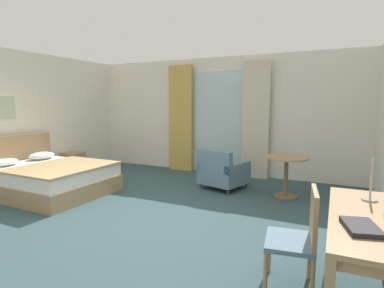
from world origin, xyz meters
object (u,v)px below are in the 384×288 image
Objects in this scene: writing_desk at (367,228)px; armchair_by_window at (222,172)px; bed at (48,178)px; desk_chair at (300,234)px; framed_picture at (6,107)px; closed_book at (361,227)px; nightstand at (73,163)px; round_cafe_table at (286,167)px.

writing_desk reaches higher than armchair_by_window.
writing_desk is at bearing -13.52° from bed.
writing_desk is 1.71× the size of desk_chair.
desk_chair reaches higher than writing_desk.
bed is at bearing -148.75° from armchair_by_window.
closed_book is at bearing -14.25° from framed_picture.
bed is 4.11× the size of nightstand.
closed_book reaches higher than nightstand.
framed_picture is (-1.03, -0.00, 1.26)m from bed.
bed is at bearing 166.48° from writing_desk.
closed_book reaches higher than writing_desk.
nightstand is 0.54× the size of armchair_by_window.
framed_picture is (-5.92, 1.50, 0.75)m from closed_book.
writing_desk is 0.52m from desk_chair.
bed is 6.52× the size of closed_book.
armchair_by_window is at bearing 128.02° from writing_desk.
round_cafe_table is at bearing 3.68° from nightstand.
nightstand is at bearing -174.79° from armchair_by_window.
desk_chair is 0.99× the size of armchair_by_window.
desk_chair is 0.64m from closed_book.
desk_chair is (-0.49, 0.07, -0.17)m from writing_desk.
armchair_by_window reaches higher than nightstand.
desk_chair reaches higher than nightstand.
desk_chair is at bearing -57.98° from armchair_by_window.
writing_desk is 3.69× the size of framed_picture.
nightstand is at bearing 138.34° from closed_book.
bed reaches higher than desk_chair.
round_cafe_table is at bearing 22.73° from bed.
framed_picture is (-5.98, 1.19, 0.86)m from writing_desk.
nightstand is 1.58× the size of closed_book.
armchair_by_window is (-1.74, 2.77, -0.20)m from desk_chair.
framed_picture is (-4.93, -1.64, 1.01)m from round_cafe_table.
desk_chair is at bearing 122.82° from closed_book.
framed_picture is at bearing -99.38° from nightstand.
desk_chair is 2.16× the size of framed_picture.
armchair_by_window is (3.53, 0.32, 0.06)m from nightstand.
framed_picture is (-3.75, -1.66, 1.23)m from armchair_by_window.
round_cafe_table is 1.78× the size of framed_picture.
writing_desk is at bearing 63.97° from closed_book.
desk_chair reaches higher than armchair_by_window.
round_cafe_table is at bearing 101.48° from desk_chair.
round_cafe_table is (4.71, 0.30, 0.28)m from nightstand.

